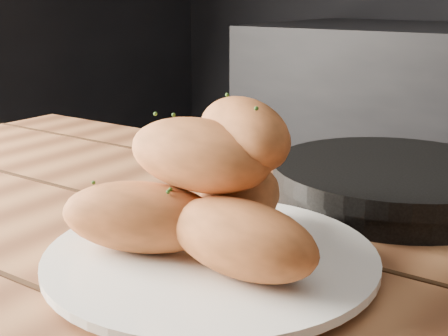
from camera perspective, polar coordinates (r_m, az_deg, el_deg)
plate at (r=0.56m, az=-1.19°, el=-8.41°), size 0.29×0.29×0.02m
bread_rolls at (r=0.54m, az=-1.17°, el=-1.98°), size 0.25×0.22×0.13m
skillet at (r=0.76m, az=15.41°, el=-1.25°), size 0.42×0.28×0.05m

